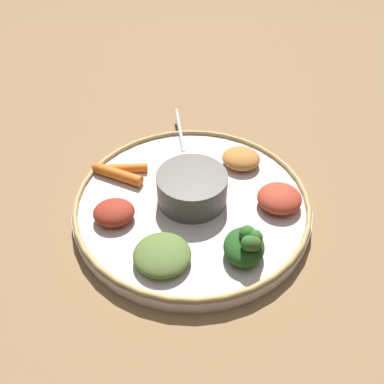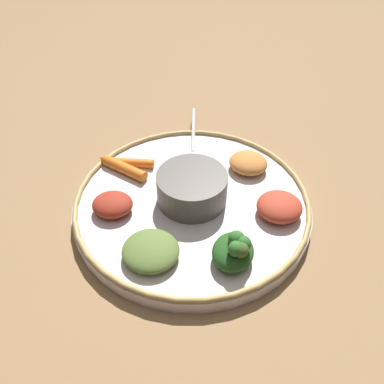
{
  "view_description": "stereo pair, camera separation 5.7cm",
  "coord_description": "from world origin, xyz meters",
  "px_view_note": "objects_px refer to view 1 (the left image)",
  "views": [
    {
      "loc": [
        -0.01,
        -0.41,
        0.43
      ],
      "look_at": [
        0.0,
        0.0,
        0.04
      ],
      "focal_mm": 34.98,
      "sensor_mm": 36.0,
      "label": 1
    },
    {
      "loc": [
        0.04,
        -0.41,
        0.43
      ],
      "look_at": [
        0.0,
        0.0,
        0.04
      ],
      "focal_mm": 34.98,
      "sensor_mm": 36.0,
      "label": 2
    }
  ],
  "objects_px": {
    "center_bowl": "(192,187)",
    "carrot_near_spoon": "(124,168)",
    "spoon": "(182,143)",
    "greens_pile": "(246,245)",
    "carrot_outer": "(116,174)"
  },
  "relations": [
    {
      "from": "spoon",
      "to": "greens_pile",
      "type": "distance_m",
      "value": 0.26
    },
    {
      "from": "greens_pile",
      "to": "carrot_near_spoon",
      "type": "bearing_deg",
      "value": 134.99
    },
    {
      "from": "spoon",
      "to": "greens_pile",
      "type": "xyz_separation_m",
      "value": [
        0.08,
        -0.25,
        0.02
      ]
    },
    {
      "from": "center_bowl",
      "to": "carrot_near_spoon",
      "type": "xyz_separation_m",
      "value": [
        -0.11,
        0.07,
        -0.02
      ]
    },
    {
      "from": "center_bowl",
      "to": "greens_pile",
      "type": "relative_size",
      "value": 1.45
    },
    {
      "from": "greens_pile",
      "to": "center_bowl",
      "type": "bearing_deg",
      "value": 121.31
    },
    {
      "from": "center_bowl",
      "to": "greens_pile",
      "type": "bearing_deg",
      "value": -58.69
    },
    {
      "from": "carrot_near_spoon",
      "to": "greens_pile",
      "type": "bearing_deg",
      "value": -45.01
    },
    {
      "from": "center_bowl",
      "to": "spoon",
      "type": "distance_m",
      "value": 0.14
    },
    {
      "from": "greens_pile",
      "to": "carrot_near_spoon",
      "type": "distance_m",
      "value": 0.25
    },
    {
      "from": "center_bowl",
      "to": "spoon",
      "type": "xyz_separation_m",
      "value": [
        -0.01,
        0.14,
        -0.02
      ]
    },
    {
      "from": "greens_pile",
      "to": "carrot_outer",
      "type": "height_order",
      "value": "greens_pile"
    },
    {
      "from": "spoon",
      "to": "carrot_outer",
      "type": "bearing_deg",
      "value": -141.51
    },
    {
      "from": "greens_pile",
      "to": "carrot_near_spoon",
      "type": "relative_size",
      "value": 0.9
    },
    {
      "from": "center_bowl",
      "to": "greens_pile",
      "type": "xyz_separation_m",
      "value": [
        0.07,
        -0.11,
        -0.0
      ]
    }
  ]
}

